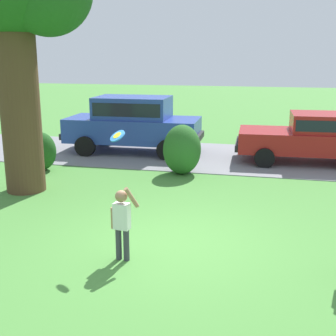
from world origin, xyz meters
name	(u,v)px	position (x,y,z in m)	size (l,w,h in m)	color
ground_plane	(171,242)	(0.00, 0.00, 0.00)	(80.00, 80.00, 0.00)	#478438
driveway_strip	(218,157)	(0.00, 7.08, 0.01)	(28.00, 4.40, 0.02)	slate
shrub_near_tree	(40,151)	(-4.87, 4.25, 0.57)	(0.94, 0.84, 1.13)	#1E511C
shrub_centre_left	(182,150)	(-0.75, 4.77, 0.71)	(1.07, 1.14, 1.41)	#286023
parked_sedan	(311,136)	(2.89, 6.99, 0.85)	(4.46, 2.22, 1.56)	maroon
parked_suv	(133,121)	(-2.94, 7.20, 1.08)	(4.74, 2.18, 1.92)	#28429E
child_thrower	(122,219)	(-0.63, -0.86, 0.72)	(0.46, 0.25, 1.29)	#383842
frisbee	(117,136)	(-0.86, -0.32, 1.99)	(0.31, 0.26, 0.25)	#337FDB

